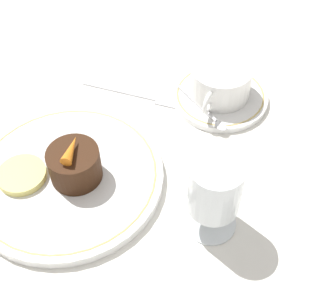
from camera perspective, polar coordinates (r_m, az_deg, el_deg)
name	(u,v)px	position (r m, az deg, el deg)	size (l,w,h in m)	color
ground_plane	(97,197)	(0.63, -8.65, -6.38)	(3.00, 3.00, 0.00)	white
dinner_plate	(67,177)	(0.64, -12.20, -3.95)	(0.26, 0.26, 0.01)	white
saucer	(220,96)	(0.74, 6.38, 5.80)	(0.15, 0.15, 0.01)	white
coffee_cup	(221,81)	(0.73, 6.43, 7.68)	(0.12, 0.09, 0.05)	white
spoon	(207,112)	(0.71, 4.73, 3.85)	(0.07, 0.10, 0.00)	silver
wine_glass	(215,191)	(0.54, 5.71, -5.68)	(0.06, 0.06, 0.12)	silver
fork	(146,96)	(0.75, -2.68, 5.85)	(0.03, 0.18, 0.01)	silver
dessert_cake	(75,165)	(0.62, -11.31, -2.49)	(0.07, 0.07, 0.05)	#381E0F
carrot_garnish	(71,149)	(0.59, -11.74, -0.64)	(0.04, 0.02, 0.02)	orange
pineapple_slice	(22,175)	(0.65, -17.38, -3.61)	(0.06, 0.06, 0.01)	#EFE075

